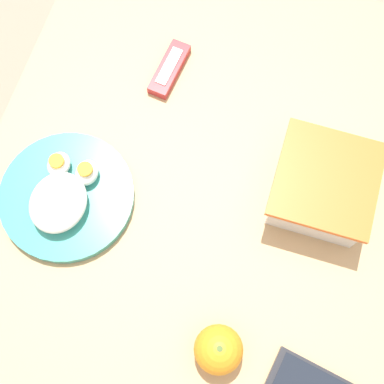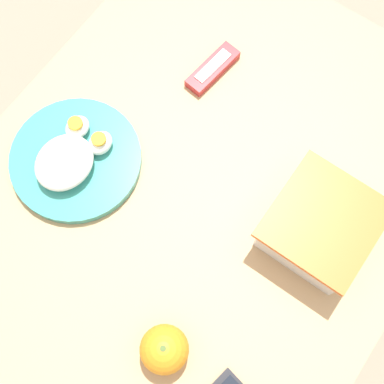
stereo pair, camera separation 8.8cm
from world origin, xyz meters
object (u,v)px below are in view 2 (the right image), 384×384
(orange_fruit, at_px, (164,349))
(food_container, at_px, (319,227))
(candy_bar, at_px, (213,69))
(rice_plate, at_px, (74,158))

(orange_fruit, bearing_deg, food_container, 162.70)
(food_container, bearing_deg, candy_bar, -116.22)
(food_container, relative_size, orange_fruit, 2.27)
(candy_bar, bearing_deg, orange_fruit, 26.11)
(orange_fruit, height_order, rice_plate, orange_fruit)
(food_container, bearing_deg, orange_fruit, -17.30)
(food_container, relative_size, candy_bar, 1.45)
(orange_fruit, bearing_deg, rice_plate, -117.66)
(rice_plate, bearing_deg, candy_bar, 162.19)
(food_container, height_order, candy_bar, food_container)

